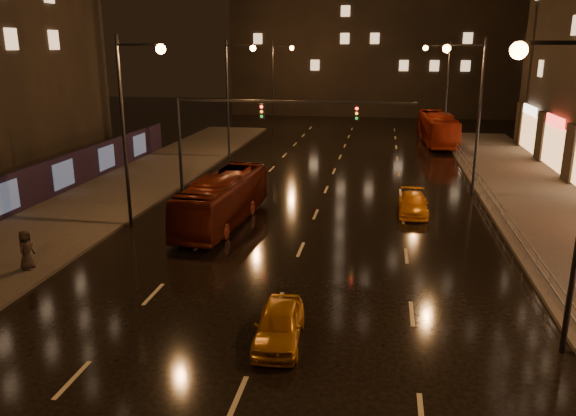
{
  "coord_description": "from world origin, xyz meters",
  "views": [
    {
      "loc": [
        3.65,
        -15.15,
        9.39
      ],
      "look_at": [
        -0.36,
        8.47,
        2.5
      ],
      "focal_mm": 35.0,
      "sensor_mm": 36.0,
      "label": 1
    }
  ],
  "objects": [
    {
      "name": "sidewalk_left",
      "position": [
        -13.5,
        15.0,
        0.07
      ],
      "size": [
        7.0,
        70.0,
        0.15
      ],
      "primitive_type": "cube",
      "color": "#38332D",
      "rests_on": "ground"
    },
    {
      "name": "ground",
      "position": [
        0.0,
        20.0,
        0.0
      ],
      "size": [
        140.0,
        140.0,
        0.0
      ],
      "primitive_type": "plane",
      "color": "black",
      "rests_on": "ground"
    },
    {
      "name": "pedestrian_c",
      "position": [
        -11.23,
        5.26,
        1.02
      ],
      "size": [
        0.59,
        0.87,
        1.73
      ],
      "primitive_type": "imported",
      "rotation": [
        0.0,
        0.0,
        1.61
      ],
      "color": "black",
      "rests_on": "sidewalk_left"
    },
    {
      "name": "traffic_signal",
      "position": [
        -5.06,
        20.0,
        4.74
      ],
      "size": [
        15.31,
        0.32,
        6.2
      ],
      "color": "black",
      "rests_on": "ground"
    },
    {
      "name": "bus_red",
      "position": [
        -4.82,
        13.46,
        1.36
      ],
      "size": [
        2.95,
        9.89,
        2.72
      ],
      "primitive_type": "imported",
      "rotation": [
        0.0,
        0.0,
        -0.07
      ],
      "color": "#4E150B",
      "rests_on": "ground"
    },
    {
      "name": "taxi_far",
      "position": [
        5.59,
        17.13,
        0.59
      ],
      "size": [
        1.67,
        4.06,
        1.17
      ],
      "primitive_type": "imported",
      "rotation": [
        0.0,
        0.0,
        -0.01
      ],
      "color": "orange",
      "rests_on": "ground"
    },
    {
      "name": "taxi_near",
      "position": [
        0.58,
        1.18,
        0.63
      ],
      "size": [
        1.69,
        3.76,
        1.26
      ],
      "primitive_type": "imported",
      "rotation": [
        0.0,
        0.0,
        0.06
      ],
      "color": "#BB7211",
      "rests_on": "ground"
    },
    {
      "name": "sidewalk_right",
      "position": [
        13.5,
        15.0,
        0.07
      ],
      "size": [
        7.0,
        70.0,
        0.15
      ],
      "primitive_type": "cube",
      "color": "#38332D",
      "rests_on": "ground"
    },
    {
      "name": "bus_curb",
      "position": [
        9.0,
        42.59,
        1.55
      ],
      "size": [
        3.36,
        11.26,
        3.09
      ],
      "primitive_type": "imported",
      "rotation": [
        0.0,
        0.0,
        0.07
      ],
      "color": "maroon",
      "rests_on": "ground"
    },
    {
      "name": "hoarding_left",
      "position": [
        -17.2,
        12.0,
        1.25
      ],
      "size": [
        0.3,
        46.0,
        2.5
      ],
      "primitive_type": "cube",
      "color": "black",
      "rests_on": "ground"
    },
    {
      "name": "railing_right",
      "position": [
        10.2,
        18.0,
        0.9
      ],
      "size": [
        0.05,
        56.0,
        1.0
      ],
      "color": "#99999E",
      "rests_on": "sidewalk_right"
    },
    {
      "name": "streetlight_right",
      "position": [
        8.92,
        2.0,
        6.43
      ],
      "size": [
        2.64,
        0.5,
        10.0
      ],
      "color": "black",
      "rests_on": "ground"
    }
  ]
}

